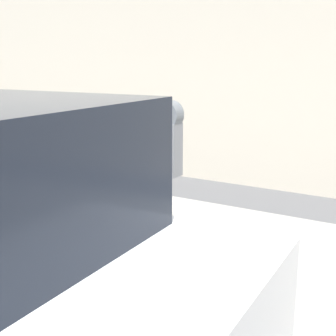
# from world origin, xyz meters

# --- Properties ---
(sidewalk) EXTENTS (24.00, 2.80, 0.13)m
(sidewalk) POSITION_xyz_m (0.00, 2.20, 0.07)
(sidewalk) COLOR #ADAAA3
(sidewalk) RESTS_ON ground_plane
(parking_meter) EXTENTS (0.20, 0.14, 1.51)m
(parking_meter) POSITION_xyz_m (-0.03, 1.18, 1.24)
(parking_meter) COLOR slate
(parking_meter) RESTS_ON sidewalk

